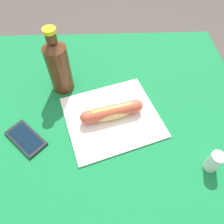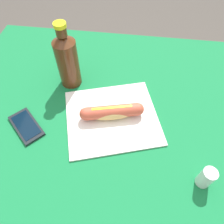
{
  "view_description": "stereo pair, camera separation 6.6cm",
  "coord_description": "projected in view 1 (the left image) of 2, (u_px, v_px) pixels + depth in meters",
  "views": [
    {
      "loc": [
        0.04,
        -0.45,
        1.31
      ],
      "look_at": [
        0.05,
        -0.06,
        0.78
      ],
      "focal_mm": 34.03,
      "sensor_mm": 36.0,
      "label": 1
    },
    {
      "loc": [
        0.11,
        -0.44,
        1.31
      ],
      "look_at": [
        0.05,
        -0.06,
        0.78
      ],
      "focal_mm": 34.03,
      "sensor_mm": 36.0,
      "label": 2
    }
  ],
  "objects": [
    {
      "name": "ground_plane",
      "position": [
        103.0,
        179.0,
        1.32
      ],
      "size": [
        6.0,
        6.0,
        0.0
      ],
      "primitive_type": "plane",
      "color": "#47423D",
      "rests_on": "ground"
    },
    {
      "name": "dining_table",
      "position": [
        98.0,
        128.0,
        0.84
      ],
      "size": [
        1.01,
        0.81,
        0.75
      ],
      "color": "brown",
      "rests_on": "ground"
    },
    {
      "name": "paper_wrapper",
      "position": [
        112.0,
        117.0,
        0.68
      ],
      "size": [
        0.35,
        0.33,
        0.01
      ],
      "primitive_type": "cube",
      "rotation": [
        0.0,
        0.0,
        0.31
      ],
      "color": "silver",
      "rests_on": "dining_table"
    },
    {
      "name": "hot_dog",
      "position": [
        112.0,
        112.0,
        0.66
      ],
      "size": [
        0.2,
        0.09,
        0.05
      ],
      "color": "#DBB26B",
      "rests_on": "paper_wrapper"
    },
    {
      "name": "cell_phone",
      "position": [
        26.0,
        138.0,
        0.63
      ],
      "size": [
        0.14,
        0.13,
        0.01
      ],
      "color": "black",
      "rests_on": "dining_table"
    },
    {
      "name": "soda_bottle",
      "position": [
        58.0,
        65.0,
        0.68
      ],
      "size": [
        0.07,
        0.07,
        0.23
      ],
      "color": "#4C2814",
      "rests_on": "dining_table"
    },
    {
      "name": "salt_shaker",
      "position": [
        214.0,
        162.0,
        0.56
      ],
      "size": [
        0.04,
        0.04,
        0.07
      ],
      "primitive_type": "cylinder",
      "color": "silver",
      "rests_on": "dining_table"
    }
  ]
}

